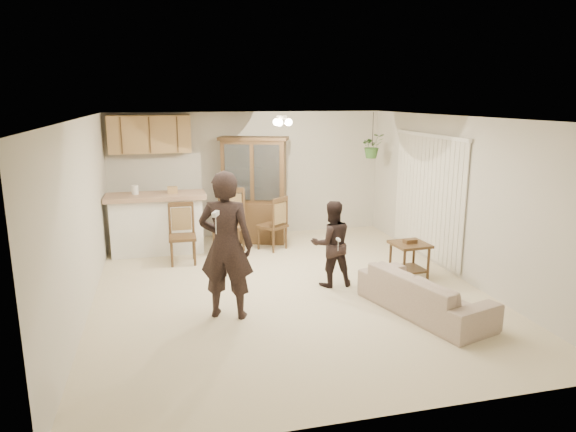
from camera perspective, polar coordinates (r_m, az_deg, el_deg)
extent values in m
plane|color=beige|center=(7.69, -0.08, -8.08)|extent=(6.50, 6.50, 0.00)
cube|color=white|center=(7.18, -0.09, 10.88)|extent=(5.50, 6.50, 0.02)
cube|color=beige|center=(10.47, -4.34, 4.64)|extent=(5.50, 0.02, 2.50)
cube|color=beige|center=(4.36, 10.23, -7.51)|extent=(5.50, 0.02, 2.50)
cube|color=beige|center=(7.21, -21.84, -0.08)|extent=(0.02, 6.50, 2.50)
cube|color=beige|center=(8.41, 18.44, 1.95)|extent=(0.02, 6.50, 2.50)
cube|color=white|center=(9.59, -14.31, -1.08)|extent=(1.60, 0.55, 1.00)
cube|color=tan|center=(9.48, -14.50, 2.15)|extent=(1.75, 0.70, 0.08)
cube|color=olive|center=(10.06, -15.11, 8.76)|extent=(1.50, 0.34, 0.70)
imported|color=#326327|center=(10.23, 9.34, 7.69)|extent=(0.43, 0.37, 0.48)
cylinder|color=black|center=(10.21, 9.41, 9.51)|extent=(0.01, 0.01, 0.65)
imported|color=#C1B49F|center=(6.98, 14.94, -7.57)|extent=(1.23, 2.00, 0.73)
imported|color=black|center=(6.52, -6.89, -3.71)|extent=(0.77, 0.64, 1.80)
imported|color=black|center=(7.65, 4.86, -2.90)|extent=(0.66, 0.52, 1.35)
cube|color=#372414|center=(10.07, -3.71, -0.62)|extent=(1.29, 0.86, 0.80)
cube|color=#372414|center=(9.88, -3.80, 5.02)|extent=(1.27, 0.80, 1.20)
cube|color=silver|center=(9.88, -3.80, 5.02)|extent=(0.98, 0.37, 1.05)
cube|color=#372414|center=(9.82, -3.85, 8.60)|extent=(1.39, 0.91, 0.06)
cube|color=#372414|center=(8.16, 13.40, -3.07)|extent=(0.56, 0.56, 0.04)
cube|color=#372414|center=(8.27, 13.25, -5.73)|extent=(0.47, 0.47, 0.03)
cube|color=#372414|center=(8.14, 13.42, -2.72)|extent=(0.20, 0.14, 0.06)
cube|color=#372414|center=(8.89, -11.65, -2.34)|extent=(0.46, 0.46, 0.05)
cube|color=olive|center=(8.82, -11.74, -0.61)|extent=(0.34, 0.05, 0.40)
cube|color=#372414|center=(8.77, -11.81, 1.02)|extent=(0.42, 0.05, 0.08)
cube|color=#372414|center=(9.27, -6.61, -1.08)|extent=(0.68, 0.68, 0.06)
cube|color=olive|center=(9.20, -6.66, 0.85)|extent=(0.38, 0.19, 0.46)
cube|color=#372414|center=(9.14, -6.71, 2.66)|extent=(0.46, 0.22, 0.09)
cube|color=#372414|center=(9.52, -1.77, -1.12)|extent=(0.62, 0.62, 0.05)
cube|color=olive|center=(9.46, -1.78, 0.47)|extent=(0.28, 0.23, 0.39)
cube|color=#372414|center=(9.41, -1.79, 1.96)|extent=(0.35, 0.28, 0.08)
cube|color=white|center=(5.97, -8.06, 0.23)|extent=(0.11, 0.17, 0.05)
cube|color=white|center=(7.34, 5.61, -2.62)|extent=(0.04, 0.11, 0.03)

